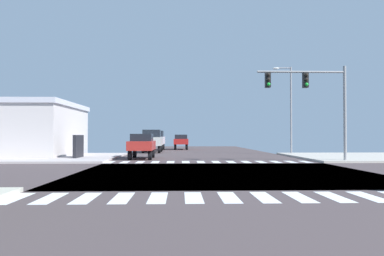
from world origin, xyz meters
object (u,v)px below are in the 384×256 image
Objects in this scene: traffic_signal_mast at (311,91)px; sedan_queued_2 at (181,141)px; sedan_crossing_1 at (142,144)px; suv_middle_2 at (156,139)px; pickup_nearside_1 at (152,140)px; street_lamp at (288,102)px.

sedan_queued_2 is (-8.49, 23.90, -3.56)m from traffic_signal_mast.
suv_middle_2 reaches higher than sedan_crossing_1.
pickup_nearside_1 is 9.43m from sedan_queued_2.
pickup_nearside_1 is (-12.88, 4.89, -3.55)m from street_lamp.
traffic_signal_mast is 25.00m from suv_middle_2.
sedan_crossing_1 is at bearing 81.36° from sedan_queued_2.
pickup_nearside_1 is 7.00m from suv_middle_2.
pickup_nearside_1 is at bearing 90.00° from suv_middle_2.
street_lamp is at bearing 159.21° from pickup_nearside_1.
street_lamp is 17.40m from sedan_queued_2.
traffic_signal_mast reaches higher than suv_middle_2.
suv_middle_2 is at bearing 137.28° from street_lamp.
sedan_crossing_1 is (0.00, -10.81, -0.17)m from pickup_nearside_1.
traffic_signal_mast reaches higher than sedan_crossing_1.
traffic_signal_mast is 0.78× the size of street_lamp.
pickup_nearside_1 reaches higher than suv_middle_2.
traffic_signal_mast reaches higher than pickup_nearside_1.
sedan_crossing_1 is 17.82m from suv_middle_2.
sedan_crossing_1 is at bearing 90.00° from pickup_nearside_1.
street_lamp is 1.89× the size of sedan_crossing_1.
traffic_signal_mast is 1.48× the size of sedan_crossing_1.
sedan_crossing_1 is at bearing -155.30° from street_lamp.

